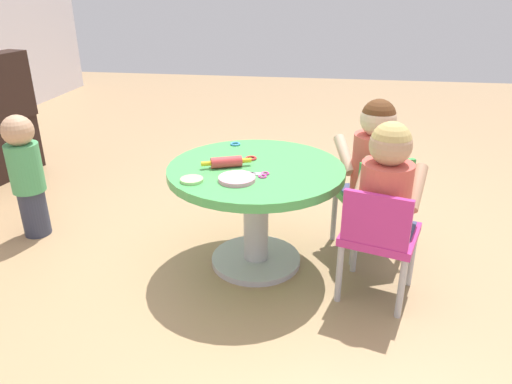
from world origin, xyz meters
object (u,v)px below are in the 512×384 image
object	(u,v)px
seated_child_left	(386,183)
child_chair_right	(373,198)
rolling_pin	(226,162)
seated_child_right	(374,152)
child_chair_left	(378,236)
toddler_standing	(26,173)
craft_scissors	(258,174)
craft_table	(256,193)

from	to	relation	value
seated_child_left	child_chair_right	bearing A→B (deg)	0.80
rolling_pin	seated_child_right	bearing A→B (deg)	-69.71
child_chair_left	toddler_standing	world-z (taller)	toddler_standing
seated_child_right	toddler_standing	distance (m)	1.80
toddler_standing	craft_scissors	bearing A→B (deg)	-99.50
seated_child_left	toddler_standing	world-z (taller)	seated_child_left
seated_child_left	child_chair_left	bearing A→B (deg)	163.06
craft_table	seated_child_left	distance (m)	0.61
craft_table	toddler_standing	size ratio (longest dim) A/B	1.21
child_chair_left	toddler_standing	xyz separation A→B (m)	(0.32, 1.79, 0.05)
seated_child_left	craft_scissors	xyz separation A→B (m)	(0.07, 0.54, -0.02)
child_chair_right	toddler_standing	distance (m)	1.80
toddler_standing	craft_scissors	size ratio (longest dim) A/B	4.81
seated_child_left	child_chair_right	size ratio (longest dim) A/B	0.95
child_chair_right	craft_scissors	bearing A→B (deg)	118.03
toddler_standing	rolling_pin	distance (m)	1.13
craft_table	seated_child_right	xyz separation A→B (m)	(0.22, -0.54, 0.16)
seated_child_left	seated_child_right	distance (m)	0.39
seated_child_left	rolling_pin	xyz separation A→B (m)	(0.14, 0.69, 0.00)
seated_child_right	craft_table	bearing A→B (deg)	112.23
craft_table	rolling_pin	bearing A→B (deg)	101.81
seated_child_left	seated_child_right	world-z (taller)	same
craft_table	child_chair_left	bearing A→B (deg)	-110.33
seated_child_left	seated_child_right	size ratio (longest dim) A/B	1.00
toddler_standing	child_chair_left	bearing A→B (deg)	-100.02
child_chair_right	seated_child_right	bearing A→B (deg)	21.72
child_chair_right	craft_scissors	size ratio (longest dim) A/B	3.83
craft_scissors	seated_child_left	bearing A→B (deg)	-97.07
child_chair_left	craft_scissors	size ratio (longest dim) A/B	3.83
child_chair_left	child_chair_right	distance (m)	0.39
seated_child_right	craft_scissors	size ratio (longest dim) A/B	3.65
child_chair_left	child_chair_right	bearing A→B (deg)	-0.99
craft_table	seated_child_left	bearing A→B (deg)	-106.44
child_chair_right	seated_child_right	distance (m)	0.23
craft_table	child_chair_right	bearing A→B (deg)	-71.66
seated_child_right	craft_scissors	distance (m)	0.61
child_chair_right	craft_scissors	xyz separation A→B (m)	(-0.28, 0.53, 0.21)
child_chair_right	child_chair_left	bearing A→B (deg)	179.01
toddler_standing	craft_scissors	xyz separation A→B (m)	(-0.21, -1.26, 0.15)
child_chair_left	craft_table	bearing A→B (deg)	69.67
craft_scissors	rolling_pin	bearing A→B (deg)	65.32
child_chair_right	rolling_pin	bearing A→B (deg)	107.13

